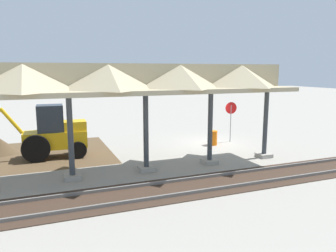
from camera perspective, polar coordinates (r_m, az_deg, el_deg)
name	(u,v)px	position (r m, az deg, el deg)	size (l,w,h in m)	color
ground_plane	(210,143)	(21.16, 7.40, -2.96)	(120.00, 120.00, 0.00)	gray
dirt_work_zone	(28,155)	(19.62, -23.17, -4.67)	(8.86, 7.00, 0.01)	brown
platform_canopy	(68,81)	(14.04, -17.07, 7.47)	(21.06, 3.20, 4.90)	#9E998E
rail_tracks	(284,173)	(15.74, 19.50, -7.79)	(60.00, 2.58, 0.15)	slate
stop_sign	(231,113)	(21.48, 10.90, 2.21)	(0.75, 0.16, 2.59)	gray
backhoe	(52,134)	(18.38, -19.50, -1.34)	(5.21, 1.79, 2.82)	#EAB214
dirt_mound	(1,153)	(20.70, -27.06, -4.25)	(3.91, 3.91, 1.70)	brown
traffic_barrel	(213,138)	(20.56, 7.78, -2.05)	(0.56, 0.56, 0.90)	orange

